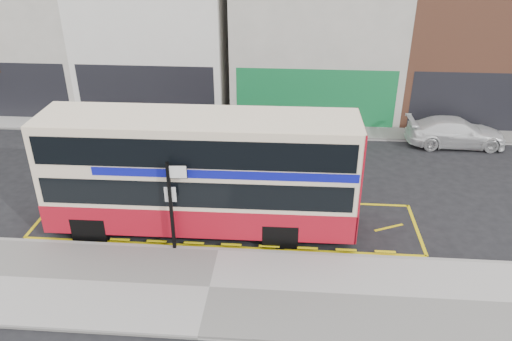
# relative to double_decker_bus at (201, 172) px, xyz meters

# --- Properties ---
(ground) EXTENTS (120.00, 120.00, 0.00)m
(ground) POSITION_rel_double_decker_bus_xyz_m (0.75, -1.14, -2.26)
(ground) COLOR black
(ground) RESTS_ON ground
(pavement) EXTENTS (40.00, 4.00, 0.15)m
(pavement) POSITION_rel_double_decker_bus_xyz_m (0.75, -3.44, -2.19)
(pavement) COLOR #9F9C97
(pavement) RESTS_ON ground
(kerb) EXTENTS (40.00, 0.15, 0.15)m
(kerb) POSITION_rel_double_decker_bus_xyz_m (0.75, -1.52, -2.19)
(kerb) COLOR gray
(kerb) RESTS_ON ground
(far_pavement) EXTENTS (50.00, 3.00, 0.15)m
(far_pavement) POSITION_rel_double_decker_bus_xyz_m (0.75, 9.86, -2.19)
(far_pavement) COLOR #9F9C97
(far_pavement) RESTS_ON ground
(road_markings) EXTENTS (14.00, 3.40, 0.01)m
(road_markings) POSITION_rel_double_decker_bus_xyz_m (0.75, 0.46, -2.26)
(road_markings) COLOR #D9BF0B
(road_markings) RESTS_ON ground
(terrace_far_left) EXTENTS (8.00, 8.01, 10.80)m
(terrace_far_left) POSITION_rel_double_decker_bus_xyz_m (-12.75, 13.84, 2.56)
(terrace_far_left) COLOR beige
(terrace_far_left) RESTS_ON ground
(terrace_left) EXTENTS (8.00, 8.01, 11.80)m
(terrace_left) POSITION_rel_double_decker_bus_xyz_m (-4.75, 13.84, 3.06)
(terrace_left) COLOR white
(terrace_left) RESTS_ON ground
(terrace_green_shop) EXTENTS (9.00, 8.01, 11.30)m
(terrace_green_shop) POSITION_rel_double_decker_bus_xyz_m (4.25, 13.84, 2.81)
(terrace_green_shop) COLOR beige
(terrace_green_shop) RESTS_ON ground
(terrace_right) EXTENTS (9.00, 8.01, 10.30)m
(terrace_right) POSITION_rel_double_decker_bus_xyz_m (13.25, 13.84, 2.31)
(terrace_right) COLOR #95553B
(terrace_right) RESTS_ON ground
(double_decker_bus) EXTENTS (10.81, 2.62, 4.30)m
(double_decker_bus) POSITION_rel_double_decker_bus_xyz_m (0.00, 0.00, 0.00)
(double_decker_bus) COLOR beige
(double_decker_bus) RESTS_ON ground
(bus_stop_post) EXTENTS (0.80, 0.15, 3.21)m
(bus_stop_post) POSITION_rel_double_decker_bus_xyz_m (-0.69, -1.53, -0.20)
(bus_stop_post) COLOR black
(bus_stop_post) RESTS_ON pavement
(car_silver) EXTENTS (4.05, 2.66, 1.28)m
(car_silver) POSITION_rel_double_decker_bus_xyz_m (-5.44, 8.19, -1.62)
(car_silver) COLOR #B2B2B7
(car_silver) RESTS_ON ground
(car_grey) EXTENTS (4.02, 1.59, 1.30)m
(car_grey) POSITION_rel_double_decker_bus_xyz_m (-0.29, 7.89, -1.61)
(car_grey) COLOR #3D4044
(car_grey) RESTS_ON ground
(car_white) EXTENTS (4.77, 1.99, 1.38)m
(car_white) POSITION_rel_double_decker_bus_xyz_m (11.10, 8.16, -1.58)
(car_white) COLOR white
(car_white) RESTS_ON ground
(street_tree_right) EXTENTS (2.36, 2.36, 5.10)m
(street_tree_right) POSITION_rel_double_decker_bus_xyz_m (7.42, 10.96, 1.21)
(street_tree_right) COLOR black
(street_tree_right) RESTS_ON ground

